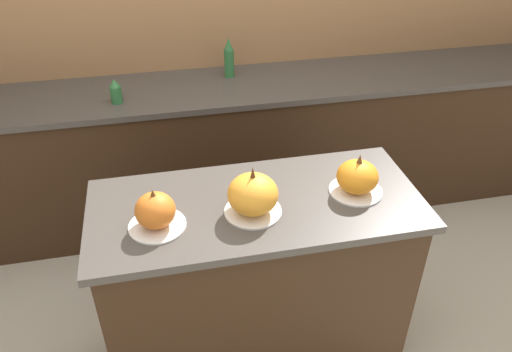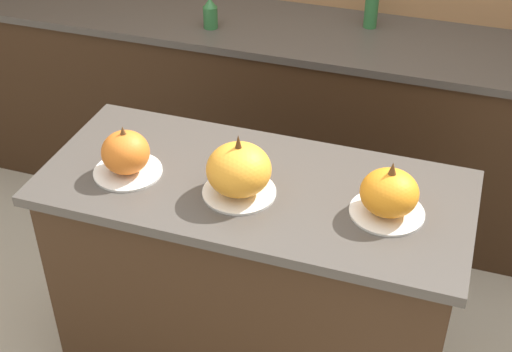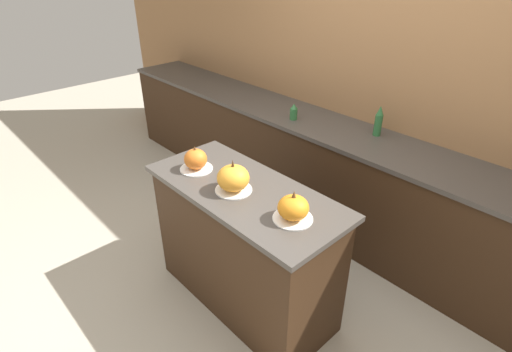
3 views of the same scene
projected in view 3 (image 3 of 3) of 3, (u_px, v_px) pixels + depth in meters
name	position (u px, v px, depth m)	size (l,w,h in m)	color
ground_plane	(246.00, 297.00, 2.95)	(12.00, 12.00, 0.00)	#BCB29E
wall_back	(384.00, 89.00, 3.22)	(8.00, 0.06, 2.50)	#9E7047
kitchen_island	(245.00, 247.00, 2.71)	(1.37, 0.61, 0.94)	#382314
back_counter	(349.00, 185.00, 3.42)	(6.00, 0.60, 0.94)	#382314
pumpkin_cake_left	(196.00, 160.00, 2.66)	(0.22, 0.22, 0.17)	white
pumpkin_cake_center	(233.00, 179.00, 2.42)	(0.23, 0.23, 0.21)	white
pumpkin_cake_right	(293.00, 209.00, 2.17)	(0.22, 0.22, 0.18)	white
bottle_tall	(379.00, 121.00, 3.13)	(0.06, 0.06, 0.25)	#2D6B38
bottle_short	(294.00, 112.00, 3.45)	(0.07, 0.07, 0.14)	#2D6B38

